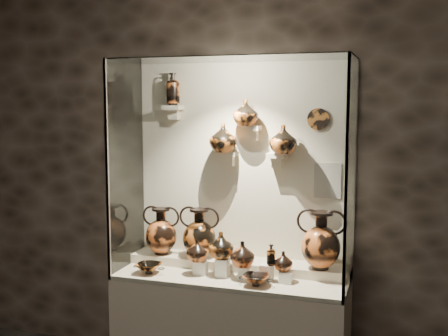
{
  "coord_description": "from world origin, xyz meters",
  "views": [
    {
      "loc": [
        1.18,
        -1.65,
        2.09
      ],
      "look_at": [
        -0.08,
        2.25,
        1.61
      ],
      "focal_mm": 45.0,
      "sensor_mm": 36.0,
      "label": 1
    }
  ],
  "objects_px": {
    "amphora_mid": "(199,233)",
    "ovoid_vase_b": "(246,113)",
    "jug_a": "(197,250)",
    "amphora_left": "(161,231)",
    "ovoid_vase_a": "(223,138)",
    "kylix_left": "(149,267)",
    "kylix_right": "(256,279)",
    "ovoid_vase_c": "(283,139)",
    "jug_e": "(283,261)",
    "lekythos_tall": "(173,87)",
    "jug_b": "(221,245)",
    "jug_c": "(242,254)",
    "amphora_right": "(321,240)",
    "lekythos_small": "(271,254)"
  },
  "relations": [
    {
      "from": "amphora_mid",
      "to": "ovoid_vase_b",
      "type": "bearing_deg",
      "value": -9.94
    },
    {
      "from": "jug_a",
      "to": "ovoid_vase_b",
      "type": "xyz_separation_m",
      "value": [
        0.29,
        0.26,
        1.0
      ]
    },
    {
      "from": "amphora_left",
      "to": "ovoid_vase_b",
      "type": "height_order",
      "value": "ovoid_vase_b"
    },
    {
      "from": "jug_a",
      "to": "ovoid_vase_a",
      "type": "bearing_deg",
      "value": 61.2
    },
    {
      "from": "kylix_left",
      "to": "ovoid_vase_a",
      "type": "bearing_deg",
      "value": 58.11
    },
    {
      "from": "kylix_right",
      "to": "ovoid_vase_c",
      "type": "height_order",
      "value": "ovoid_vase_c"
    },
    {
      "from": "amphora_left",
      "to": "jug_e",
      "type": "xyz_separation_m",
      "value": [
        1.02,
        -0.18,
        -0.11
      ]
    },
    {
      "from": "kylix_right",
      "to": "lekythos_tall",
      "type": "relative_size",
      "value": 0.83
    },
    {
      "from": "jug_b",
      "to": "jug_c",
      "type": "bearing_deg",
      "value": -22.57
    },
    {
      "from": "jug_c",
      "to": "ovoid_vase_b",
      "type": "relative_size",
      "value": 0.95
    },
    {
      "from": "ovoid_vase_b",
      "to": "ovoid_vase_a",
      "type": "bearing_deg",
      "value": 172.53
    },
    {
      "from": "jug_a",
      "to": "jug_c",
      "type": "relative_size",
      "value": 0.9
    },
    {
      "from": "kylix_right",
      "to": "ovoid_vase_c",
      "type": "distance_m",
      "value": 1.02
    },
    {
      "from": "amphora_right",
      "to": "jug_b",
      "type": "height_order",
      "value": "amphora_right"
    },
    {
      "from": "amphora_left",
      "to": "ovoid_vase_c",
      "type": "height_order",
      "value": "ovoid_vase_c"
    },
    {
      "from": "amphora_left",
      "to": "amphora_mid",
      "type": "distance_m",
      "value": 0.32
    },
    {
      "from": "ovoid_vase_b",
      "to": "amphora_left",
      "type": "bearing_deg",
      "value": 173.81
    },
    {
      "from": "amphora_mid",
      "to": "jug_e",
      "type": "height_order",
      "value": "amphora_mid"
    },
    {
      "from": "jug_a",
      "to": "lekythos_tall",
      "type": "xyz_separation_m",
      "value": [
        -0.3,
        0.3,
        1.2
      ]
    },
    {
      "from": "jug_b",
      "to": "lekythos_small",
      "type": "relative_size",
      "value": 1.15
    },
    {
      "from": "kylix_right",
      "to": "ovoid_vase_b",
      "type": "xyz_separation_m",
      "value": [
        -0.19,
        0.37,
        1.14
      ]
    },
    {
      "from": "jug_a",
      "to": "kylix_left",
      "type": "height_order",
      "value": "jug_a"
    },
    {
      "from": "amphora_mid",
      "to": "lekythos_tall",
      "type": "relative_size",
      "value": 1.36
    },
    {
      "from": "jug_c",
      "to": "ovoid_vase_c",
      "type": "height_order",
      "value": "ovoid_vase_c"
    },
    {
      "from": "jug_e",
      "to": "kylix_right",
      "type": "bearing_deg",
      "value": -137.19
    },
    {
      "from": "kylix_left",
      "to": "ovoid_vase_a",
      "type": "distance_m",
      "value": 1.11
    },
    {
      "from": "ovoid_vase_a",
      "to": "jug_c",
      "type": "bearing_deg",
      "value": -28.99
    },
    {
      "from": "lekythos_small",
      "to": "lekythos_tall",
      "type": "xyz_separation_m",
      "value": [
        -0.86,
        0.3,
        1.17
      ]
    },
    {
      "from": "jug_c",
      "to": "lekythos_small",
      "type": "height_order",
      "value": "lekythos_small"
    },
    {
      "from": "jug_e",
      "to": "ovoid_vase_a",
      "type": "relative_size",
      "value": 0.64
    },
    {
      "from": "amphora_mid",
      "to": "ovoid_vase_c",
      "type": "distance_m",
      "value": 0.97
    },
    {
      "from": "jug_b",
      "to": "ovoid_vase_a",
      "type": "relative_size",
      "value": 0.9
    },
    {
      "from": "lekythos_small",
      "to": "kylix_right",
      "type": "bearing_deg",
      "value": -134.5
    },
    {
      "from": "kylix_left",
      "to": "lekythos_tall",
      "type": "height_order",
      "value": "lekythos_tall"
    },
    {
      "from": "amphora_right",
      "to": "ovoid_vase_a",
      "type": "distance_m",
      "value": 1.04
    },
    {
      "from": "kylix_right",
      "to": "lekythos_tall",
      "type": "xyz_separation_m",
      "value": [
        -0.78,
        0.41,
        1.33
      ]
    },
    {
      "from": "kylix_right",
      "to": "ovoid_vase_c",
      "type": "xyz_separation_m",
      "value": [
        0.1,
        0.37,
        0.95
      ]
    },
    {
      "from": "amphora_left",
      "to": "ovoid_vase_a",
      "type": "bearing_deg",
      "value": -19.22
    },
    {
      "from": "jug_a",
      "to": "jug_e",
      "type": "xyz_separation_m",
      "value": [
        0.64,
        0.03,
        -0.03
      ]
    },
    {
      "from": "amphora_mid",
      "to": "lekythos_small",
      "type": "height_order",
      "value": "amphora_mid"
    },
    {
      "from": "lekythos_tall",
      "to": "kylix_left",
      "type": "bearing_deg",
      "value": -109.53
    },
    {
      "from": "kylix_left",
      "to": "jug_a",
      "type": "bearing_deg",
      "value": 36.26
    },
    {
      "from": "ovoid_vase_b",
      "to": "kylix_right",
      "type": "bearing_deg",
      "value": -74.45
    },
    {
      "from": "jug_a",
      "to": "lekythos_small",
      "type": "bearing_deg",
      "value": -3.52
    },
    {
      "from": "amphora_left",
      "to": "ovoid_vase_b",
      "type": "xyz_separation_m",
      "value": [
        0.67,
        0.05,
        0.93
      ]
    },
    {
      "from": "jug_a",
      "to": "kylix_left",
      "type": "distance_m",
      "value": 0.38
    },
    {
      "from": "kylix_left",
      "to": "ovoid_vase_c",
      "type": "relative_size",
      "value": 1.12
    },
    {
      "from": "jug_b",
      "to": "amphora_left",
      "type": "bearing_deg",
      "value": 148.65
    },
    {
      "from": "jug_a",
      "to": "ovoid_vase_a",
      "type": "height_order",
      "value": "ovoid_vase_a"
    },
    {
      "from": "jug_b",
      "to": "ovoid_vase_a",
      "type": "height_order",
      "value": "ovoid_vase_a"
    }
  ]
}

